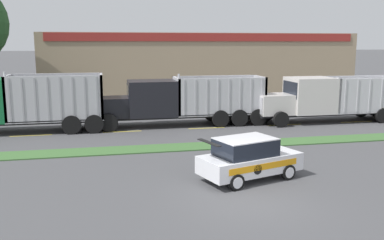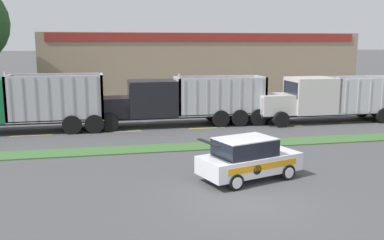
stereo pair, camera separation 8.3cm
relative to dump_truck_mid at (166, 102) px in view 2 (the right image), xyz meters
name	(u,v)px [view 2 (the right image)]	position (x,y,z in m)	size (l,w,h in m)	color
ground_plane	(248,203)	(0.74, -14.37, -1.57)	(600.00, 600.00, 0.00)	#474749
grass_verge	(197,146)	(0.74, -6.17, -1.54)	(120.00, 1.65, 0.06)	#3D6633
centre_line_3	(31,135)	(-8.34, -1.34, -1.57)	(2.40, 0.14, 0.01)	yellow
centre_line_4	(123,132)	(-2.94, -1.34, -1.57)	(2.40, 0.14, 0.01)	yellow
centre_line_5	(207,128)	(2.46, -1.34, -1.57)	(2.40, 0.14, 0.01)	yellow
centre_line_6	(285,125)	(7.86, -1.34, -1.57)	(2.40, 0.14, 0.01)	yellow
centre_line_7	(357,122)	(13.26, -1.34, -1.57)	(2.40, 0.14, 0.01)	yellow
dump_truck_mid	(166,102)	(0.00, 0.00, 0.00)	(11.72, 2.67, 3.50)	black
dump_truck_trail	(324,100)	(10.92, -0.82, 0.00)	(11.68, 2.80, 3.18)	black
rally_car	(248,158)	(1.57, -11.91, -0.70)	(4.46, 2.95, 1.76)	white
store_building_backdrop	(196,62)	(6.53, 20.45, 1.65)	(33.09, 12.10, 6.44)	#9E896B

